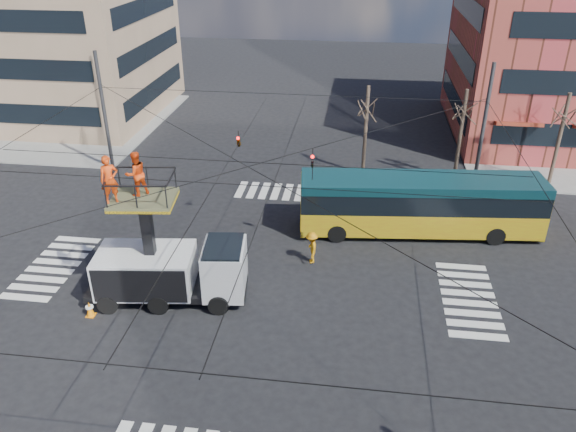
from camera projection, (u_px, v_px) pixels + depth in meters
The scene contains 12 objects.
ground at pixel (252, 282), 26.59m from camera, with size 120.00×120.00×0.00m, color black.
sidewalk_nw at pixel (55, 122), 47.42m from camera, with size 18.00×18.00×0.12m, color slate.
crosswalks at pixel (252, 281), 26.58m from camera, with size 22.40×22.40×0.02m, color silver, non-canonical shape.
overhead_network at pixel (249, 197), 24.94m from camera, with size 24.24×24.24×8.00m.
tree_a at pixel (367, 107), 35.66m from camera, with size 2.00×2.00×6.00m.
tree_b at pixel (464, 111), 34.95m from camera, with size 2.00×2.00×6.00m.
tree_c at pixel (565, 115), 34.25m from camera, with size 2.00×2.00×6.00m.
utility_truck at pixel (169, 256), 24.48m from camera, with size 7.22×3.31×7.03m.
city_bus at pixel (420, 204), 30.01m from camera, with size 13.03×3.87×3.20m.
traffic_cone at pixel (90, 309), 24.15m from camera, with size 0.36×0.36×0.71m, color orange.
worker_ground at pixel (106, 280), 24.98m from camera, with size 1.14×0.48×1.95m, color #FF3E10.
flagger at pixel (312, 248), 27.73m from camera, with size 1.08×0.62×1.67m, color orange.
Camera 1 is at (4.62, -21.62, 15.20)m, focal length 35.00 mm.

